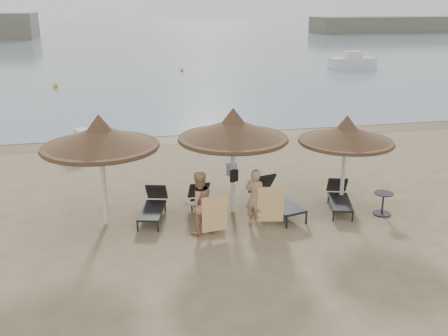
# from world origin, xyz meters

# --- Properties ---
(ground) EXTENTS (160.00, 160.00, 0.00)m
(ground) POSITION_xyz_m (0.00, 0.00, 0.00)
(ground) COLOR #92805D
(ground) RESTS_ON ground
(sea) EXTENTS (200.00, 140.00, 0.03)m
(sea) POSITION_xyz_m (0.00, 80.00, 0.01)
(sea) COLOR slate
(sea) RESTS_ON ground
(wet_sand_strip) EXTENTS (200.00, 1.60, 0.01)m
(wet_sand_strip) POSITION_xyz_m (0.00, 9.40, 0.00)
(wet_sand_strip) COLOR brown
(wet_sand_strip) RESTS_ON ground
(palapa_left) EXTENTS (3.05, 3.05, 3.02)m
(palapa_left) POSITION_xyz_m (-3.21, 1.13, 2.41)
(palapa_left) COLOR silver
(palapa_left) RESTS_ON ground
(palapa_center) EXTENTS (3.05, 3.05, 3.02)m
(palapa_center) POSITION_xyz_m (0.31, 1.21, 2.40)
(palapa_center) COLOR silver
(palapa_center) RESTS_ON ground
(palapa_right) EXTENTS (2.72, 2.72, 2.70)m
(palapa_right) POSITION_xyz_m (3.57, 1.04, 2.15)
(palapa_right) COLOR silver
(palapa_right) RESTS_ON ground
(lounger_far_left) EXTENTS (1.00, 1.85, 0.79)m
(lounger_far_left) POSITION_xyz_m (-1.92, 1.32, 0.35)
(lounger_far_left) COLOR #232229
(lounger_far_left) RESTS_ON ground
(lounger_near_left) EXTENTS (0.74, 1.81, 0.79)m
(lounger_near_left) POSITION_xyz_m (-0.52, 1.17, 0.35)
(lounger_near_left) COLOR #232229
(lounger_near_left) RESTS_ON ground
(lounger_near_right) EXTENTS (1.17, 2.19, 0.93)m
(lounger_near_right) POSITION_xyz_m (1.48, 0.99, 0.42)
(lounger_near_right) COLOR #232229
(lounger_near_right) RESTS_ON ground
(lounger_far_right) EXTENTS (1.06, 1.81, 0.77)m
(lounger_far_right) POSITION_xyz_m (3.38, 0.80, 0.35)
(lounger_far_right) COLOR #232229
(lounger_far_right) RESTS_ON ground
(side_table) EXTENTS (0.53, 0.53, 0.64)m
(side_table) POSITION_xyz_m (4.40, 0.13, 0.30)
(side_table) COLOR #232229
(side_table) RESTS_ON ground
(person_left) EXTENTS (1.02, 0.79, 1.95)m
(person_left) POSITION_xyz_m (-0.86, 0.04, 0.98)
(person_left) COLOR tan
(person_left) RESTS_ON ground
(person_right) EXTENTS (1.01, 0.97, 1.85)m
(person_right) POSITION_xyz_m (0.68, 0.19, 0.92)
(person_right) COLOR tan
(person_right) RESTS_ON ground
(towel_left) EXTENTS (0.68, 0.12, 0.96)m
(towel_left) POSITION_xyz_m (-0.51, -0.31, 0.66)
(towel_left) COLOR orange
(towel_left) RESTS_ON ground
(towel_right) EXTENTS (0.69, 0.16, 0.98)m
(towel_right) POSITION_xyz_m (1.03, -0.06, 0.67)
(towel_right) COLOR orange
(towel_right) RESTS_ON ground
(bag_patterned) EXTENTS (0.30, 0.12, 0.37)m
(bag_patterned) POSITION_xyz_m (0.31, 1.39, 1.23)
(bag_patterned) COLOR white
(bag_patterned) RESTS_ON ground
(bag_dark) EXTENTS (0.25, 0.17, 0.34)m
(bag_dark) POSITION_xyz_m (0.31, 1.05, 1.14)
(bag_dark) COLOR black
(bag_dark) RESTS_ON ground
(pedal_boat) EXTENTS (2.30, 1.84, 0.93)m
(pedal_boat) POSITION_xyz_m (-3.82, 8.38, 0.35)
(pedal_boat) COLOR #1E3397
(pedal_boat) RESTS_ON ground
(buoy_left) EXTENTS (0.37, 0.37, 0.37)m
(buoy_left) POSITION_xyz_m (-6.83, 24.82, 0.19)
(buoy_left) COLOR yellow
(buoy_left) RESTS_ON ground
(buoy_mid) EXTENTS (0.31, 0.31, 0.31)m
(buoy_mid) POSITION_xyz_m (2.92, 31.47, 0.16)
(buoy_mid) COLOR yellow
(buoy_mid) RESTS_ON ground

